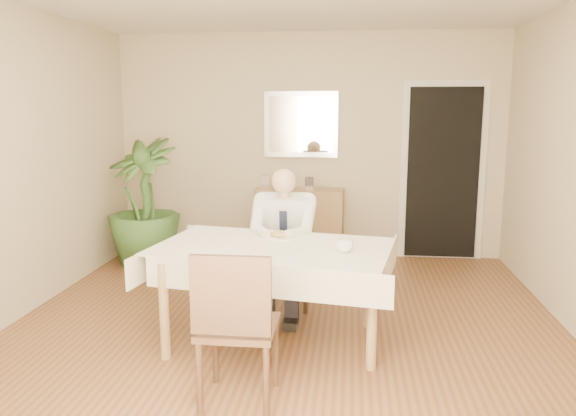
# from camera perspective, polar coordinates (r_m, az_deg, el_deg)

# --- Properties ---
(room) EXTENTS (5.00, 5.02, 2.60)m
(room) POSITION_cam_1_polar(r_m,az_deg,el_deg) (4.16, -0.54, 3.88)
(room) COLOR brown
(room) RESTS_ON ground
(window) EXTENTS (1.34, 0.04, 1.44)m
(window) POSITION_cam_1_polar(r_m,az_deg,el_deg) (1.73, -10.49, -0.51)
(window) COLOR white
(window) RESTS_ON room
(doorway) EXTENTS (0.96, 0.07, 2.10)m
(doorway) POSITION_cam_1_polar(r_m,az_deg,el_deg) (6.69, 15.43, 3.41)
(doorway) COLOR white
(doorway) RESTS_ON ground
(mirror) EXTENTS (0.86, 0.04, 0.76)m
(mirror) POSITION_cam_1_polar(r_m,az_deg,el_deg) (6.60, 1.31, 8.48)
(mirror) COLOR silver
(mirror) RESTS_ON room
(dining_table) EXTENTS (1.88, 1.30, 0.75)m
(dining_table) POSITION_cam_1_polar(r_m,az_deg,el_deg) (4.17, -1.51, -4.97)
(dining_table) COLOR tan
(dining_table) RESTS_ON ground
(chair_far) EXTENTS (0.50, 0.50, 0.96)m
(chair_far) POSITION_cam_1_polar(r_m,az_deg,el_deg) (5.05, -0.12, -3.71)
(chair_far) COLOR #412618
(chair_far) RESTS_ON ground
(chair_near) EXTENTS (0.46, 0.46, 0.96)m
(chair_near) POSITION_cam_1_polar(r_m,az_deg,el_deg) (3.33, -5.35, -11.28)
(chair_near) COLOR #412618
(chair_near) RESTS_ON ground
(seated_man) EXTENTS (0.48, 0.72, 1.24)m
(seated_man) POSITION_cam_1_polar(r_m,az_deg,el_deg) (4.73, -0.53, -2.80)
(seated_man) COLOR white
(seated_man) RESTS_ON ground
(plate) EXTENTS (0.26, 0.26, 0.02)m
(plate) POSITION_cam_1_polar(r_m,az_deg,el_deg) (4.38, -0.82, -2.96)
(plate) COLOR white
(plate) RESTS_ON dining_table
(food) EXTENTS (0.14, 0.14, 0.06)m
(food) POSITION_cam_1_polar(r_m,az_deg,el_deg) (4.37, -0.82, -2.68)
(food) COLOR olive
(food) RESTS_ON dining_table
(knife) EXTENTS (0.01, 0.13, 0.01)m
(knife) POSITION_cam_1_polar(r_m,az_deg,el_deg) (4.31, -0.40, -2.93)
(knife) COLOR silver
(knife) RESTS_ON dining_table
(fork) EXTENTS (0.01, 0.13, 0.01)m
(fork) POSITION_cam_1_polar(r_m,az_deg,el_deg) (4.32, -1.45, -2.91)
(fork) COLOR silver
(fork) RESTS_ON dining_table
(coffee_mug) EXTENTS (0.13, 0.13, 0.09)m
(coffee_mug) POSITION_cam_1_polar(r_m,az_deg,el_deg) (3.98, 5.79, -3.82)
(coffee_mug) COLOR white
(coffee_mug) RESTS_ON dining_table
(sideboard) EXTENTS (1.04, 0.40, 0.82)m
(sideboard) POSITION_cam_1_polar(r_m,az_deg,el_deg) (6.59, 1.15, -1.54)
(sideboard) COLOR tan
(sideboard) RESTS_ON ground
(photo_frame_left) EXTENTS (0.10, 0.02, 0.14)m
(photo_frame_left) POSITION_cam_1_polar(r_m,az_deg,el_deg) (6.63, -2.34, 2.72)
(photo_frame_left) COLOR silver
(photo_frame_left) RESTS_ON sideboard
(photo_frame_center) EXTENTS (0.10, 0.02, 0.14)m
(photo_frame_center) POSITION_cam_1_polar(r_m,az_deg,el_deg) (6.53, -0.66, 2.61)
(photo_frame_center) COLOR silver
(photo_frame_center) RESTS_ON sideboard
(photo_frame_right) EXTENTS (0.10, 0.02, 0.14)m
(photo_frame_right) POSITION_cam_1_polar(r_m,az_deg,el_deg) (6.52, 2.17, 2.59)
(photo_frame_right) COLOR silver
(photo_frame_right) RESTS_ON sideboard
(potted_palm) EXTENTS (1.04, 1.04, 1.42)m
(potted_palm) POSITION_cam_1_polar(r_m,az_deg,el_deg) (6.43, -14.47, 0.55)
(potted_palm) COLOR #305321
(potted_palm) RESTS_ON ground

